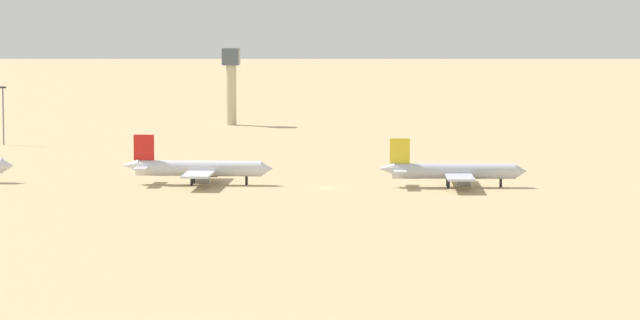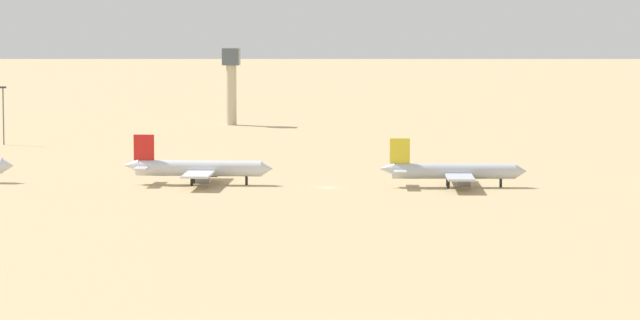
# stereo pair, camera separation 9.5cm
# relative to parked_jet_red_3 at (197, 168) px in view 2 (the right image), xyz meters

# --- Properties ---
(ground) EXTENTS (4000.00, 4000.00, 0.00)m
(ground) POSITION_rel_parked_jet_red_3_xyz_m (28.81, -3.56, -3.60)
(ground) COLOR tan
(parked_jet_red_3) EXTENTS (33.08, 27.64, 10.97)m
(parked_jet_red_3) POSITION_rel_parked_jet_red_3_xyz_m (0.00, 0.00, 0.00)
(parked_jet_red_3) COLOR silver
(parked_jet_red_3) RESTS_ON ground
(parked_jet_yellow_4) EXTENTS (32.16, 27.03, 10.63)m
(parked_jet_yellow_4) POSITION_rel_parked_jet_red_3_xyz_m (55.75, -1.13, -0.11)
(parked_jet_yellow_4) COLOR silver
(parked_jet_yellow_4) RESTS_ON ground
(control_tower) EXTENTS (5.20, 5.20, 23.81)m
(control_tower) POSITION_rel_parked_jet_red_3_xyz_m (-11.14, 159.53, 10.77)
(control_tower) COLOR #C6B793
(control_tower) RESTS_ON ground
(light_pole_west) EXTENTS (1.80, 0.50, 15.94)m
(light_pole_west) POSITION_rel_parked_jet_red_3_xyz_m (-65.39, 89.81, 5.59)
(light_pole_west) COLOR #59595E
(light_pole_west) RESTS_ON ground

